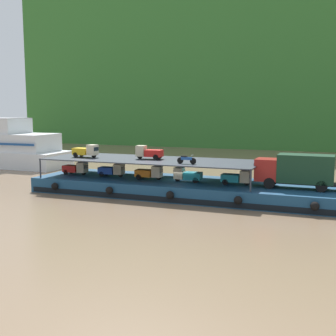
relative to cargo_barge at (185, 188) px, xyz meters
The scene contains 13 objects.
ground_plane 0.75m from the cargo_barge, 90.00° to the left, with size 400.00×400.00×0.00m, color #7F664C.
hillside_far_bank 70.47m from the cargo_barge, 90.00° to the left, with size 123.44×31.18×40.32m.
cargo_barge is the anchor object (origin of this frame).
covered_lorry 10.96m from the cargo_barge, ahead, with size 7.88×2.36×3.10m.
cargo_rack 4.66m from the cargo_barge, behind, with size 22.12×7.35×2.00m.
mini_truck_lower_stern 12.66m from the cargo_barge, behind, with size 2.75×1.21×1.38m.
mini_truck_lower_aft 8.33m from the cargo_barge, behind, with size 2.76×1.23×1.38m.
mini_truck_lower_mid 4.01m from the cargo_barge, behind, with size 2.78×1.26×1.38m.
mini_truck_lower_fore 1.56m from the cargo_barge, 51.58° to the right, with size 2.79×1.29×1.38m.
mini_truck_lower_bow 5.46m from the cargo_barge, ahead, with size 2.75×1.22×1.38m.
mini_truck_upper_stern 11.52m from the cargo_barge, behind, with size 2.79×1.28×1.38m.
mini_truck_upper_mid 5.32m from the cargo_barge, behind, with size 2.79×1.28×1.38m.
motorcycle_upper_port 3.95m from the cargo_barge, 68.74° to the right, with size 1.90×0.55×0.87m.
Camera 1 is at (13.90, -40.45, 8.60)m, focal length 46.34 mm.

